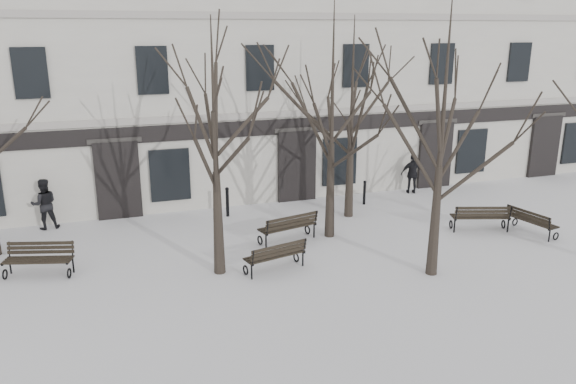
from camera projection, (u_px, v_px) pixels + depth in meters
name	position (u px, v px, depth m)	size (l,w,h in m)	color
ground	(272.00, 295.00, 14.94)	(100.00, 100.00, 0.00)	silver
building	(186.00, 59.00, 25.18)	(40.40, 10.20, 11.40)	beige
tree_1	(214.00, 119.00, 15.10)	(5.03, 5.03, 7.18)	black
tree_2	(444.00, 110.00, 14.95)	(5.31, 5.31, 7.59)	black
tree_5	(332.00, 95.00, 17.88)	(5.38, 5.38, 7.68)	black
tree_6	(352.00, 95.00, 20.00)	(5.11, 5.11, 7.30)	black
bench_1	(276.00, 255.00, 16.30)	(1.93, 1.07, 0.92)	black
bench_2	(481.00, 216.00, 19.54)	(2.08, 1.28, 0.99)	black
bench_3	(39.00, 258.00, 16.04)	(1.99, 1.17, 0.95)	black
bench_4	(289.00, 226.00, 18.55)	(2.09, 1.16, 1.00)	black
bench_5	(531.00, 221.00, 19.30)	(0.94, 1.83, 0.88)	black
bollard_a	(227.00, 201.00, 21.08)	(0.15, 0.15, 1.14)	black
bollard_b	(364.00, 192.00, 22.54)	(0.13, 0.13, 1.00)	black
pedestrian_b	(47.00, 228.00, 19.95)	(0.89, 0.69, 1.82)	black
pedestrian_c	(411.00, 193.00, 24.26)	(1.00, 0.42, 1.71)	black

